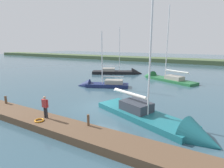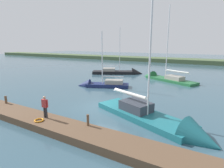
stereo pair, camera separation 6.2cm
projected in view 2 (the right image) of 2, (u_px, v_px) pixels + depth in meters
name	position (u px, v px, depth m)	size (l,w,h in m)	color
ground_plane	(102.00, 107.00, 17.09)	(200.00, 200.00, 0.00)	#385666
far_shoreline	(185.00, 63.00, 56.99)	(180.00, 8.00, 2.40)	#4C603D
dock_pier	(59.00, 127.00, 12.47)	(19.30, 2.06, 0.52)	brown
mooring_post_near	(6.00, 100.00, 16.53)	(0.20, 0.20, 0.68)	brown
mooring_post_far	(88.00, 120.00, 12.00)	(0.17, 0.17, 0.76)	brown
life_ring_buoy	(39.00, 120.00, 12.78)	(0.66, 0.66, 0.10)	orange
sailboat_outer_mooring	(161.00, 79.00, 30.34)	(10.03, 6.42, 12.66)	#236638
sailboat_near_dock	(162.00, 124.00, 13.13)	(10.38, 5.96, 11.07)	#1E6B75
sailboat_inner_slip	(99.00, 85.00, 25.28)	(7.20, 4.38, 8.25)	navy
sailboat_far_right	(121.00, 73.00, 36.04)	(9.66, 6.58, 9.93)	black
person_on_dock	(45.00, 106.00, 13.13)	(0.63, 0.23, 1.64)	#28282D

